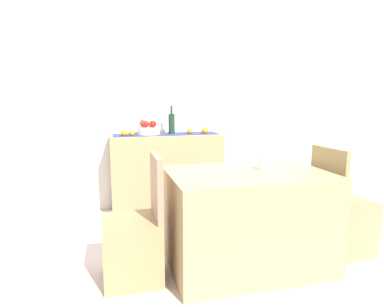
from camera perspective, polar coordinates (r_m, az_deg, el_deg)
ground_plane at (r=3.16m, az=2.51°, el=-14.84°), size 6.40×6.40×0.02m
room_wall_rear at (r=4.03m, az=-2.35°, el=10.29°), size 6.40×0.06×2.70m
sideboard_console at (r=3.83m, az=-4.31°, el=-3.36°), size 1.24×0.42×0.89m
table_runner at (r=3.75m, az=-4.39°, el=3.30°), size 1.16×0.32×0.01m
fruit_bowl at (r=3.72m, az=-7.39°, el=3.86°), size 0.25×0.25×0.08m
apple_front at (r=3.78m, az=-7.05°, el=5.08°), size 0.07×0.07×0.07m
apple_rear at (r=3.68m, az=-7.86°, el=4.97°), size 0.07×0.07×0.07m
apple_center at (r=3.67m, az=-6.63°, el=5.02°), size 0.08×0.08×0.08m
apple_right at (r=3.77m, az=-8.33°, el=5.12°), size 0.08×0.08×0.08m
wine_bottle at (r=3.75m, az=-3.49°, el=5.13°), size 0.07×0.07×0.32m
orange_loose_far at (r=3.76m, az=-0.33°, el=3.80°), size 0.07×0.07×0.07m
orange_loose_mid at (r=3.80m, az=2.22°, el=3.96°), size 0.08×0.08×0.08m
orange_loose_near_bowl at (r=3.62m, az=-11.43°, el=3.47°), size 0.08×0.08×0.08m
orange_loose_end at (r=3.63m, az=-10.17°, el=3.46°), size 0.07×0.07×0.07m
dining_table at (r=2.66m, az=9.28°, el=-10.90°), size 1.19×0.80×0.74m
coffee_cup at (r=2.64m, az=12.05°, el=-1.81°), size 0.07×0.07×0.09m
chair_near_window at (r=2.51m, az=-9.73°, el=-14.85°), size 0.41×0.41×0.90m
chair_by_corner at (r=3.13m, az=24.04°, el=-10.52°), size 0.43×0.43×0.90m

